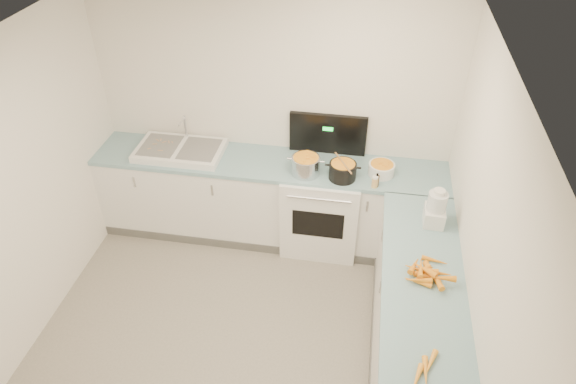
% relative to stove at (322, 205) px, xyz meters
% --- Properties ---
extents(floor, '(3.50, 4.00, 0.00)m').
position_rel_stove_xyz_m(floor, '(-0.55, -1.69, -0.47)').
color(floor, gray).
rests_on(floor, ground).
extents(ceiling, '(3.50, 4.00, 0.00)m').
position_rel_stove_xyz_m(ceiling, '(-0.55, -1.69, 2.03)').
color(ceiling, white).
rests_on(ceiling, ground).
extents(wall_back, '(3.50, 0.00, 2.50)m').
position_rel_stove_xyz_m(wall_back, '(-0.55, 0.31, 0.78)').
color(wall_back, white).
rests_on(wall_back, ground).
extents(wall_right, '(0.00, 4.00, 2.50)m').
position_rel_stove_xyz_m(wall_right, '(1.20, -1.69, 0.78)').
color(wall_right, white).
rests_on(wall_right, ground).
extents(counter_back, '(3.50, 0.62, 0.94)m').
position_rel_stove_xyz_m(counter_back, '(-0.55, 0.01, -0.00)').
color(counter_back, white).
rests_on(counter_back, ground).
extents(counter_right, '(0.62, 2.20, 0.94)m').
position_rel_stove_xyz_m(counter_right, '(0.90, -1.39, -0.00)').
color(counter_right, white).
rests_on(counter_right, ground).
extents(stove, '(0.76, 0.65, 1.36)m').
position_rel_stove_xyz_m(stove, '(0.00, 0.00, 0.00)').
color(stove, white).
rests_on(stove, ground).
extents(sink, '(0.86, 0.52, 0.31)m').
position_rel_stove_xyz_m(sink, '(-1.45, 0.02, 0.50)').
color(sink, white).
rests_on(sink, counter_back).
extents(steel_pot, '(0.35, 0.35, 0.20)m').
position_rel_stove_xyz_m(steel_pot, '(-0.16, -0.12, 0.54)').
color(steel_pot, silver).
rests_on(steel_pot, stove).
extents(black_pot, '(0.32, 0.32, 0.18)m').
position_rel_stove_xyz_m(black_pot, '(0.19, -0.14, 0.54)').
color(black_pot, black).
rests_on(black_pot, stove).
extents(wooden_spoon, '(0.19, 0.33, 0.02)m').
position_rel_stove_xyz_m(wooden_spoon, '(0.19, -0.14, 0.64)').
color(wooden_spoon, '#AD7A47').
rests_on(wooden_spoon, black_pot).
extents(mixing_bowl, '(0.26, 0.26, 0.11)m').
position_rel_stove_xyz_m(mixing_bowl, '(0.55, -0.01, 0.52)').
color(mixing_bowl, white).
rests_on(mixing_bowl, counter_back).
extents(extract_bottle, '(0.04, 0.04, 0.11)m').
position_rel_stove_xyz_m(extract_bottle, '(0.51, -0.21, 0.52)').
color(extract_bottle, '#593319').
rests_on(extract_bottle, counter_back).
extents(spice_jar, '(0.06, 0.06, 0.10)m').
position_rel_stove_xyz_m(spice_jar, '(0.49, -0.23, 0.52)').
color(spice_jar, '#E5B266').
rests_on(spice_jar, counter_back).
extents(food_processor, '(0.17, 0.21, 0.34)m').
position_rel_stove_xyz_m(food_processor, '(0.99, -0.66, 0.61)').
color(food_processor, white).
rests_on(food_processor, counter_right).
extents(carrot_pile, '(0.37, 0.37, 0.09)m').
position_rel_stove_xyz_m(carrot_pile, '(0.91, -1.30, 0.50)').
color(carrot_pile, orange).
rests_on(carrot_pile, counter_right).
extents(peeled_carrots, '(0.19, 0.32, 0.04)m').
position_rel_stove_xyz_m(peeled_carrots, '(0.87, -2.12, 0.49)').
color(peeled_carrots, '#FF9D26').
rests_on(peeled_carrots, counter_right).
extents(peelings, '(0.22, 0.22, 0.01)m').
position_rel_stove_xyz_m(peelings, '(-1.67, 0.05, 0.54)').
color(peelings, tan).
rests_on(peelings, sink).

